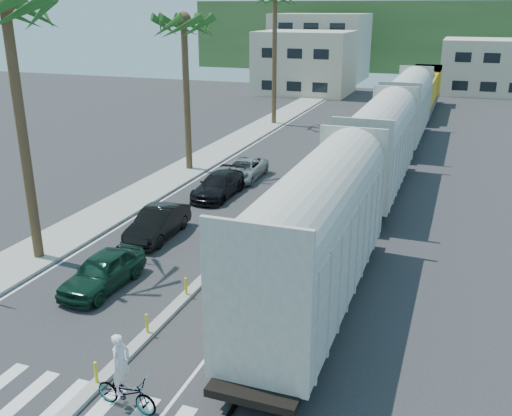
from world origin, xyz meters
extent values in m
plane|color=#28282B|center=(0.00, 0.00, 0.00)|extent=(140.00, 140.00, 0.00)
cube|color=gray|center=(-8.50, 25.00, 0.07)|extent=(3.00, 90.00, 0.15)
cube|color=black|center=(4.28, 28.00, 0.03)|extent=(0.12, 100.00, 0.06)
cube|color=black|center=(5.72, 28.00, 0.03)|extent=(0.12, 100.00, 0.06)
cube|color=gray|center=(0.00, 20.00, 0.07)|extent=(0.45, 60.00, 0.15)
cylinder|color=yellow|center=(0.00, -1.00, 0.50)|extent=(0.10, 0.10, 0.70)
cylinder|color=yellow|center=(0.00, 2.00, 0.50)|extent=(0.10, 0.10, 0.70)
cylinder|color=yellow|center=(0.00, 5.00, 0.50)|extent=(0.10, 0.10, 0.70)
cylinder|color=yellow|center=(0.00, 8.00, 0.50)|extent=(0.10, 0.10, 0.70)
cylinder|color=yellow|center=(0.00, 11.00, 0.50)|extent=(0.10, 0.10, 0.70)
cylinder|color=yellow|center=(0.00, 14.00, 0.50)|extent=(0.10, 0.10, 0.70)
cylinder|color=yellow|center=(0.00, 17.00, 0.50)|extent=(0.10, 0.10, 0.70)
cylinder|color=yellow|center=(0.00, 20.00, 0.50)|extent=(0.10, 0.10, 0.70)
cylinder|color=yellow|center=(0.00, 23.00, 0.50)|extent=(0.10, 0.10, 0.70)
cylinder|color=yellow|center=(0.00, 26.00, 0.50)|extent=(0.10, 0.10, 0.70)
cylinder|color=yellow|center=(0.00, 29.00, 0.50)|extent=(0.10, 0.10, 0.70)
cylinder|color=yellow|center=(0.00, 32.00, 0.50)|extent=(0.10, 0.10, 0.70)
cylinder|color=yellow|center=(0.00, 35.00, 0.50)|extent=(0.10, 0.10, 0.70)
cylinder|color=yellow|center=(0.00, 38.00, 0.50)|extent=(0.10, 0.10, 0.70)
cylinder|color=yellow|center=(0.00, 41.00, 0.50)|extent=(0.10, 0.10, 0.70)
cube|color=silver|center=(0.00, -2.00, 0.01)|extent=(14.00, 2.20, 0.01)
cube|color=silver|center=(-6.80, 25.00, 0.00)|extent=(0.12, 90.00, 0.01)
cube|color=silver|center=(2.50, 25.00, 0.00)|extent=(0.12, 90.00, 0.01)
cube|color=#A3A195|center=(5.00, 5.76, 2.70)|extent=(3.00, 12.88, 3.40)
cylinder|color=#A3A195|center=(5.00, 5.76, 4.40)|extent=(2.90, 12.58, 2.90)
cube|color=black|center=(5.00, 5.76, 0.50)|extent=(2.60, 12.88, 1.00)
cube|color=#A3A195|center=(5.00, 20.76, 2.70)|extent=(3.00, 12.88, 3.40)
cylinder|color=#A3A195|center=(5.00, 20.76, 4.40)|extent=(2.90, 12.58, 2.90)
cube|color=black|center=(5.00, 20.76, 0.50)|extent=(2.60, 12.88, 1.00)
cube|color=#A3A195|center=(5.00, 35.76, 2.70)|extent=(3.00, 12.88, 3.40)
cylinder|color=#A3A195|center=(5.00, 35.76, 4.40)|extent=(2.90, 12.58, 2.90)
cube|color=black|center=(5.00, 35.76, 0.50)|extent=(2.60, 12.88, 1.00)
cube|color=#4C4C4F|center=(5.00, 51.76, 1.05)|extent=(3.00, 17.00, 0.50)
cube|color=#C78613|center=(5.00, 50.76, 2.60)|extent=(2.70, 12.24, 2.60)
cube|color=#C78613|center=(5.00, 57.54, 2.90)|extent=(3.00, 3.74, 3.20)
cube|color=black|center=(5.00, 51.76, 0.45)|extent=(2.60, 13.60, 0.90)
cylinder|color=brown|center=(-8.00, 6.00, 5.50)|extent=(0.44, 0.44, 11.00)
sphere|color=#1A4816|center=(-8.00, 6.00, 11.15)|extent=(3.20, 3.20, 3.20)
cylinder|color=brown|center=(-8.30, 22.00, 5.00)|extent=(0.44, 0.44, 10.00)
sphere|color=#1A4816|center=(-8.30, 22.00, 10.15)|extent=(3.20, 3.20, 3.20)
cylinder|color=brown|center=(-8.00, 40.00, 6.00)|extent=(0.44, 0.44, 12.00)
cube|color=#B7A892|center=(-11.00, 62.00, 4.00)|extent=(12.00, 10.00, 8.00)
cube|color=#B7A892|center=(-13.00, 78.00, 5.00)|extent=(14.00, 12.00, 10.00)
cube|color=#B7A892|center=(12.00, 70.00, 3.50)|extent=(12.00, 10.00, 7.00)
cube|color=#385628|center=(0.00, 100.00, 6.00)|extent=(80.00, 20.00, 12.00)
imported|color=#103123|center=(-3.56, 4.59, 0.75)|extent=(1.99, 4.47, 1.49)
imported|color=black|center=(-4.16, 10.18, 0.76)|extent=(1.98, 4.74, 1.52)
imported|color=black|center=(-3.95, 17.23, 0.71)|extent=(2.16, 4.96, 1.42)
imported|color=#A9ACAE|center=(-3.90, 21.27, 0.67)|extent=(2.45, 4.94, 1.35)
imported|color=#9EA0A5|center=(1.41, -1.54, 0.53)|extent=(1.06, 2.13, 1.05)
imported|color=silver|center=(1.31, -1.54, 1.47)|extent=(0.75, 0.56, 1.83)
camera|label=1|loc=(9.54, -13.00, 10.89)|focal=40.00mm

